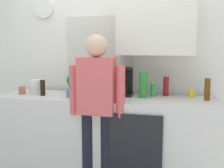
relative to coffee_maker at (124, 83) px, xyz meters
The scene contains 15 objects.
kitchen_counter 0.66m from the coffee_maker, 139.71° to the right, with size 2.42×0.64×0.93m, color beige.
dishwasher_panel 0.84m from the coffee_maker, 69.16° to the right, with size 0.56×0.02×0.84m, color black.
back_wall_assembly 0.39m from the coffee_maker, 115.99° to the left, with size 4.02×0.42×2.60m.
coffee_maker is the anchor object (origin of this frame).
bottle_dark_sauce 0.93m from the coffee_maker, 165.59° to the right, with size 0.06×0.06×0.18m, color black.
bottle_red_vinegar 0.48m from the coffee_maker, ahead, with size 0.06×0.06×0.22m, color maroon.
bottle_clear_soda 0.25m from the coffee_maker, 23.46° to the right, with size 0.09×0.09×0.28m, color #2D8C33.
bottle_amber_beer 0.89m from the coffee_maker, ahead, with size 0.06×0.06×0.23m, color brown.
cup_yellow_cup 0.76m from the coffee_maker, ahead, with size 0.07×0.07×0.09m, color yellow.
cup_terracotta_mug 1.21m from the coffee_maker, 169.97° to the right, with size 0.08×0.08×0.09m, color #B26647.
mixing_bowl 0.56m from the coffee_maker, 157.99° to the right, with size 0.22×0.22×0.08m, color #4C72A5.
potted_plant 0.65m from the coffee_maker, behind, with size 0.15×0.15×0.23m.
dish_soap 0.34m from the coffee_maker, ahead, with size 0.06×0.06×0.18m.
storage_canister 1.05m from the coffee_maker, behind, with size 0.14×0.14×0.17m, color silver.
person_at_sink 0.51m from the coffee_maker, 112.26° to the right, with size 0.57×0.22×1.60m.
Camera 1 is at (0.73, -2.37, 1.45)m, focal length 40.69 mm.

